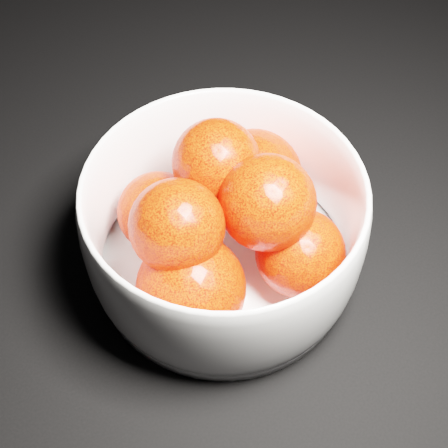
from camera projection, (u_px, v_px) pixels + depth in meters
name	position (u px, v px, depth m)	size (l,w,h in m)	color
bowl	(224.00, 228.00, 0.50)	(0.22, 0.22, 0.11)	white
orange_pile	(226.00, 219.00, 0.49)	(0.18, 0.16, 0.12)	#F41F06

